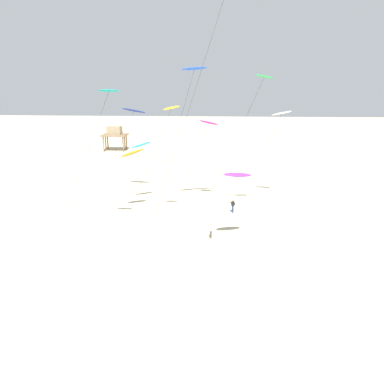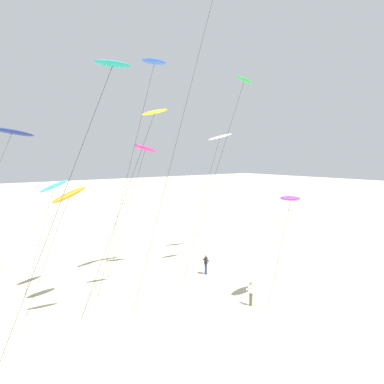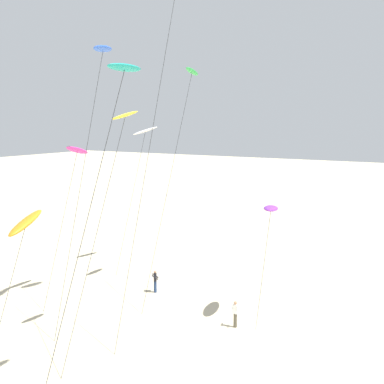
# 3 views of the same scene
# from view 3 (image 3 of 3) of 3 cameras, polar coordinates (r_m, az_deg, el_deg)

# --- Properties ---
(ground_plane) EXTENTS (260.00, 260.00, 0.00)m
(ground_plane) POSITION_cam_3_polar(r_m,az_deg,el_deg) (30.38, 5.12, -16.75)
(ground_plane) COLOR beige
(kite_white) EXTENTS (5.87, 1.43, 12.28)m
(kite_white) POSITION_cam_3_polar(r_m,az_deg,el_deg) (44.28, -5.31, 6.73)
(kite_white) COLOR white
(kite_white) RESTS_ON ground
(kite_teal) EXTENTS (7.56, 0.63, 15.15)m
(kite_teal) POSITION_cam_3_polar(r_m,az_deg,el_deg) (21.68, -7.79, 13.07)
(kite_teal) COLOR teal
(kite_teal) RESTS_ON ground
(kite_blue) EXTENTS (6.62, 1.84, 17.49)m
(kite_blue) POSITION_cam_3_polar(r_m,az_deg,el_deg) (32.92, -10.05, 15.38)
(kite_blue) COLOR blue
(kite_blue) RESTS_ON ground
(kite_purple) EXTENTS (3.67, 1.73, 7.54)m
(kite_purple) POSITION_cam_3_polar(r_m,az_deg,el_deg) (32.22, 8.88, -1.86)
(kite_purple) COLOR purple
(kite_purple) RESTS_ON ground
(kite_green) EXTENTS (7.88, 0.92, 16.57)m
(kite_green) POSITION_cam_3_polar(r_m,az_deg,el_deg) (37.83, -0.09, 12.99)
(kite_green) COLOR green
(kite_green) RESTS_ON ground
(kite_orange) EXTENTS (4.52, 1.43, 8.22)m
(kite_orange) POSITION_cam_3_polar(r_m,az_deg,el_deg) (27.35, -18.28, -3.36)
(kite_orange) COLOR orange
(kite_orange) RESTS_ON ground
(kite_yellow) EXTENTS (6.70, 0.86, 13.41)m
(kite_yellow) POSITION_cam_3_polar(r_m,az_deg,el_deg) (28.62, -7.67, 8.05)
(kite_yellow) COLOR yellow
(kite_yellow) RESTS_ON ground
(kite_magenta) EXTENTS (5.11, 1.03, 11.13)m
(kite_magenta) POSITION_cam_3_polar(r_m,az_deg,el_deg) (36.68, -12.84, 4.47)
(kite_magenta) COLOR #D8339E
(kite_magenta) RESTS_ON ground
(kite_flyer_nearest) EXTENTS (0.71, 0.71, 1.67)m
(kite_flyer_nearest) POSITION_cam_3_polar(r_m,az_deg,el_deg) (38.21, -4.17, -9.95)
(kite_flyer_nearest) COLOR navy
(kite_flyer_nearest) RESTS_ON ground
(kite_flyer_middle) EXTENTS (0.52, 0.55, 1.67)m
(kite_flyer_middle) POSITION_cam_3_polar(r_m,az_deg,el_deg) (32.25, 4.91, -13.48)
(kite_flyer_middle) COLOR #4C4738
(kite_flyer_middle) RESTS_ON ground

